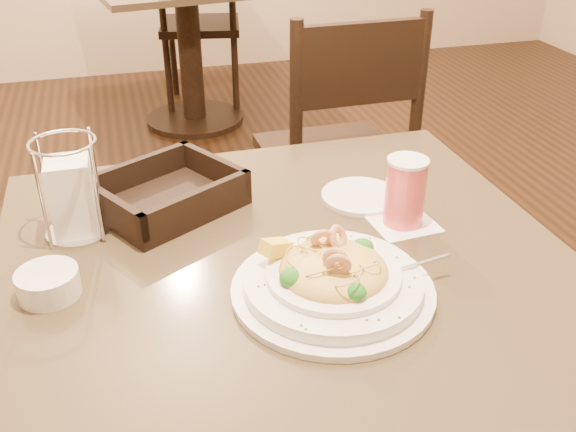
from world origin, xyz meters
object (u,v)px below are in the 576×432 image
object	(u,v)px
main_table	(291,378)
bread_basket	(167,196)
dining_chair_far	(200,19)
napkin_caddy	(72,195)
drink_glass	(405,192)
side_plate	(361,196)
butter_ramekin	(48,283)
dining_chair_near	(339,149)
pasta_bowl	(333,278)
background_table	(188,28)

from	to	relation	value
main_table	bread_basket	size ratio (longest dim) A/B	3.01
dining_chair_far	napkin_caddy	world-z (taller)	dining_chair_far
drink_glass	side_plate	world-z (taller)	drink_glass
butter_ramekin	bread_basket	bearing A→B (deg)	48.01
dining_chair_far	bread_basket	world-z (taller)	dining_chair_far
dining_chair_near	bread_basket	world-z (taller)	dining_chair_near
pasta_bowl	drink_glass	size ratio (longest dim) A/B	2.72
background_table	bread_basket	size ratio (longest dim) A/B	3.47
bread_basket	napkin_caddy	world-z (taller)	napkin_caddy
main_table	dining_chair_near	world-z (taller)	dining_chair_near
dining_chair_far	napkin_caddy	distance (m)	2.62
pasta_bowl	main_table	bearing A→B (deg)	115.78
background_table	dining_chair_near	bearing A→B (deg)	-81.64
pasta_bowl	background_table	bearing A→B (deg)	87.03
main_table	bread_basket	bearing A→B (deg)	123.75
background_table	napkin_caddy	size ratio (longest dim) A/B	6.13
background_table	napkin_caddy	world-z (taller)	napkin_caddy
butter_ramekin	dining_chair_near	bearing A→B (deg)	48.93
background_table	dining_chair_far	xyz separation A→B (m)	(0.09, 0.21, -0.01)
dining_chair_near	pasta_bowl	bearing A→B (deg)	68.19
pasta_bowl	butter_ramekin	world-z (taller)	pasta_bowl
napkin_caddy	side_plate	size ratio (longest dim) A/B	1.17
dining_chair_near	napkin_caddy	world-z (taller)	dining_chair_near
background_table	drink_glass	distance (m)	2.46
dining_chair_far	drink_glass	bearing A→B (deg)	99.98
dining_chair_near	butter_ramekin	distance (m)	1.20
bread_basket	dining_chair_near	bearing A→B (deg)	49.24
dining_chair_far	bread_basket	bearing A→B (deg)	91.21
pasta_bowl	butter_ramekin	size ratio (longest dim) A/B	3.68
butter_ramekin	background_table	bearing A→B (deg)	78.02
napkin_caddy	butter_ramekin	xyz separation A→B (m)	(-0.04, -0.17, -0.05)
side_plate	drink_glass	bearing A→B (deg)	-70.57
background_table	butter_ramekin	bearing A→B (deg)	-101.98
side_plate	background_table	bearing A→B (deg)	90.25
bread_basket	butter_ramekin	bearing A→B (deg)	-131.99
pasta_bowl	side_plate	distance (m)	0.30
dining_chair_far	drink_glass	world-z (taller)	dining_chair_far
background_table	main_table	bearing A→B (deg)	-93.94
dining_chair_far	background_table	bearing A→B (deg)	77.75
dining_chair_far	pasta_bowl	distance (m)	2.83
dining_chair_near	side_plate	world-z (taller)	dining_chair_near
main_table	side_plate	world-z (taller)	side_plate
background_table	butter_ramekin	world-z (taller)	butter_ramekin
dining_chair_near	dining_chair_far	distance (m)	1.83
dining_chair_far	butter_ramekin	world-z (taller)	dining_chair_far
main_table	dining_chair_far	distance (m)	2.74
pasta_bowl	side_plate	world-z (taller)	pasta_bowl
pasta_bowl	dining_chair_near	bearing A→B (deg)	69.34
background_table	bread_basket	distance (m)	2.32
main_table	pasta_bowl	bearing A→B (deg)	-64.22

